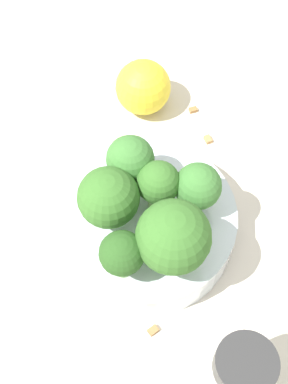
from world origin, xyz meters
name	(u,v)px	position (x,y,z in m)	size (l,w,h in m)	color
ground_plane	(144,231)	(0.00, 0.00, 0.00)	(3.00, 3.00, 0.00)	beige
bowl	(144,222)	(0.00, 0.00, 0.02)	(0.15, 0.15, 0.03)	silver
broccoli_floret_0	(173,238)	(0.01, 0.05, 0.07)	(0.06, 0.06, 0.07)	#84AD66
broccoli_floret_1	(160,187)	(-0.01, 0.00, 0.07)	(0.03, 0.03, 0.05)	#84AD66
broccoli_floret_2	(109,198)	(0.02, -0.01, 0.07)	(0.05, 0.05, 0.06)	#84AD66
broccoli_floret_3	(130,161)	(-0.01, -0.03, 0.07)	(0.04, 0.04, 0.06)	#84AD66
broccoli_floret_4	(198,187)	(-0.04, 0.02, 0.06)	(0.04, 0.04, 0.05)	#84AD66
broccoli_floret_5	(122,254)	(0.04, 0.03, 0.06)	(0.03, 0.03, 0.05)	#84AD66
pepper_shaker	(238,375)	(0.02, 0.14, 0.04)	(0.04, 0.04, 0.08)	silver
lemon_wedge	(143,87)	(-0.08, -0.12, 0.03)	(0.05, 0.05, 0.05)	yellow
almond_crumb_0	(208,138)	(-0.11, -0.04, 0.00)	(0.01, 0.01, 0.01)	#AD7F4C
almond_crumb_1	(193,109)	(-0.12, -0.08, 0.00)	(0.01, 0.01, 0.01)	olive
almond_crumb_2	(153,330)	(0.04, 0.08, 0.00)	(0.01, 0.01, 0.01)	olive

